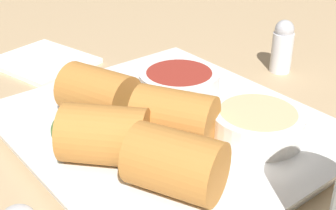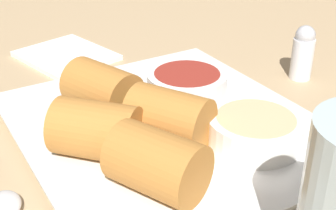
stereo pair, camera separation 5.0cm
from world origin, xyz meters
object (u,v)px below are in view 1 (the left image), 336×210
Objects in this scene: serving_plate at (168,130)px; napkin at (43,62)px; dipping_bowl_near at (179,82)px; dipping_bowl_far at (257,123)px; salt_shaker at (282,46)px.

napkin is at bearing -176.55° from serving_plate.
serving_plate is 2.15× the size of napkin.
dipping_bowl_near is 10.45cm from dipping_bowl_far.
serving_plate is at bearing -80.63° from salt_shaker.
serving_plate is 8.26cm from dipping_bowl_far.
dipping_bowl_near is 1.00× the size of dipping_bowl_far.
salt_shaker reaches higher than napkin.
dipping_bowl_near reaches higher than serving_plate.
dipping_bowl_far is at bearing 11.44° from napkin.
serving_plate is 23.32cm from napkin.
dipping_bowl_far is at bearing 35.33° from serving_plate.
salt_shaker is (-3.30, 20.02, 2.43)cm from serving_plate.
dipping_bowl_near is at bearing 130.60° from serving_plate.
salt_shaker is at bearing 122.56° from dipping_bowl_far.
dipping_bowl_near is at bearing 17.18° from napkin.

